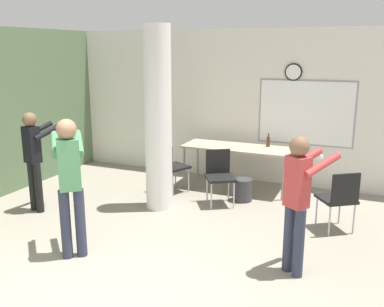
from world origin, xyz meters
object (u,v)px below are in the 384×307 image
Objects in this scene: chair_table_front at (219,173)px; chair_table_left at (171,164)px; bottle_on_table at (268,141)px; person_playing_front at (70,177)px; person_watching_back at (34,154)px; person_playing_side at (298,195)px; folding_table at (237,149)px; chair_mid_room at (339,196)px.

chair_table_left is (-0.95, 0.17, 0.00)m from chair_table_front.
bottle_on_table is at bearing 30.45° from chair_table_left.
person_watching_back is (-1.47, 1.00, -0.09)m from person_playing_front.
person_playing_side reaches higher than bottle_on_table.
person_playing_front is 1.10× the size of person_watching_back.
person_watching_back reaches higher than bottle_on_table.
bottle_on_table is 0.28× the size of chair_table_front.
chair_mid_room is (1.83, -1.27, -0.21)m from folding_table.
chair_table_left is 1.00× the size of chair_mid_room.
person_playing_front is at bearing -145.46° from chair_mid_room.
person_playing_front reaches higher than person_watching_back.
person_watching_back is (-3.99, 0.37, -0.02)m from person_playing_side.
chair_table_left is at bearing 168.14° from chair_mid_room.
person_playing_front is (-2.87, -1.97, 0.48)m from chair_mid_room.
chair_table_front is at bearing 67.16° from person_playing_front.
chair_table_front and chair_mid_room have the same top height.
chair_table_left is at bearing 141.89° from person_playing_side.
person_playing_front reaches higher than bottle_on_table.
chair_mid_room is 4.46m from person_watching_back.
person_playing_side is at bearing -5.24° from person_watching_back.
chair_mid_room is at bearing 75.59° from person_playing_side.
folding_table is 1.23× the size of person_watching_back.
person_playing_side is 0.93× the size of person_playing_front.
chair_mid_room is (2.81, -0.59, 0.00)m from chair_table_left.
folding_table is 0.55m from bottle_on_table.
bottle_on_table reaches higher than chair_mid_room.
folding_table is 3.02m from person_playing_side.
chair_table_front is at bearing -10.20° from chair_table_left.
chair_table_left is 2.22m from person_watching_back.
bottle_on_table is at bearing 65.88° from person_playing_front.
folding_table is at bearing 41.99° from person_watching_back.
person_playing_front is at bearing -34.16° from person_watching_back.
person_playing_side reaches higher than folding_table.
chair_mid_room is at bearing -47.72° from bottle_on_table.
chair_table_left is 0.57× the size of person_watching_back.
bottle_on_table is 3.87m from person_watching_back.
chair_mid_room is 0.56× the size of person_playing_side.
chair_mid_room is at bearing -12.70° from chair_table_front.
bottle_on_table is at bearing 109.33° from person_playing_side.
person_watching_back reaches higher than chair_table_front.
bottle_on_table is at bearing 63.04° from chair_table_front.
bottle_on_table is 0.28× the size of chair_table_left.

